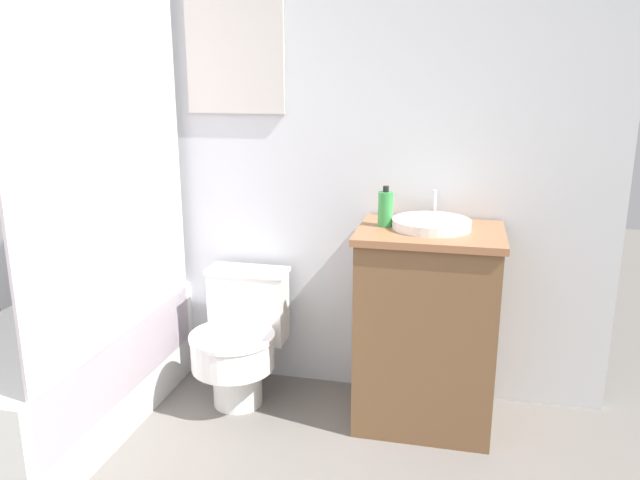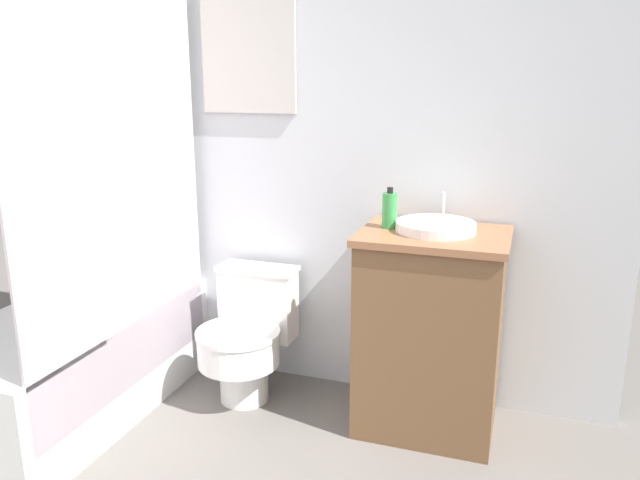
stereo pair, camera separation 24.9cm
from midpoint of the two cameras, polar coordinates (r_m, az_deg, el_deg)
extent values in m
cube|color=silver|center=(2.99, -1.22, 10.05)|extent=(3.19, 0.05, 2.50)
cube|color=beige|center=(3.00, -4.15, 17.14)|extent=(0.47, 0.02, 0.59)
cube|color=beige|center=(3.00, -4.18, 17.14)|extent=(0.44, 0.01, 0.56)
cube|color=white|center=(3.05, -19.52, -10.60)|extent=(0.67, 1.30, 0.47)
cube|color=silver|center=(2.61, -15.40, 4.80)|extent=(0.01, 1.20, 1.76)
cylinder|color=white|center=(3.03, -4.58, -12.59)|extent=(0.23, 0.23, 0.21)
cylinder|color=white|center=(2.92, -5.02, -9.94)|extent=(0.38, 0.38, 0.14)
cylinder|color=white|center=(2.89, -5.06, -8.50)|extent=(0.39, 0.39, 0.02)
cube|color=white|center=(3.06, -3.34, -5.86)|extent=(0.37, 0.16, 0.34)
cube|color=white|center=(3.00, -3.39, -2.66)|extent=(0.38, 0.17, 0.02)
cube|color=brown|center=(2.75, 12.59, -8.56)|extent=(0.58, 0.45, 0.85)
cube|color=#9E6642|center=(2.61, 13.13, 0.33)|extent=(0.61, 0.48, 0.03)
cylinder|color=white|center=(2.62, 13.22, 1.17)|extent=(0.33, 0.33, 0.04)
cylinder|color=silver|center=(2.80, 13.68, 2.93)|extent=(0.02, 0.02, 0.13)
cylinder|color=green|center=(2.63, 9.09, 2.65)|extent=(0.06, 0.06, 0.15)
cylinder|color=black|center=(2.62, 9.16, 4.49)|extent=(0.03, 0.03, 0.02)
camera|label=1|loc=(0.12, -87.15, 0.75)|focal=35.00mm
camera|label=2|loc=(0.12, 92.85, -0.75)|focal=35.00mm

